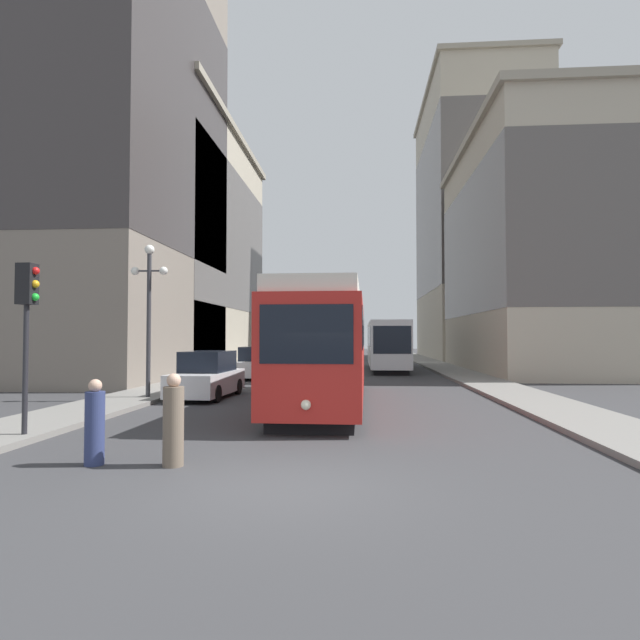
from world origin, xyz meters
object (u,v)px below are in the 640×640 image
streetcar (327,345)px  pedestrian_crossing_far (173,423)px  lamp_post_left_near (149,297)px  parked_car_left_mid (256,364)px  parked_car_left_near (207,376)px  traffic_light_near_left (27,302)px  pedestrian_crossing_near (95,425)px  transit_bus (387,343)px

streetcar → pedestrian_crossing_far: streetcar is taller
streetcar → lamp_post_left_near: bearing=177.5°
parked_car_left_mid → parked_car_left_near: bearing=-90.5°
lamp_post_left_near → traffic_light_near_left: bearing=-88.3°
parked_car_left_near → pedestrian_crossing_near: size_ratio=2.92×
streetcar → pedestrian_crossing_near: 10.02m
transit_bus → traffic_light_near_left: traffic_light_near_left is taller
parked_car_left_near → pedestrian_crossing_far: 11.00m
traffic_light_near_left → lamp_post_left_near: (-0.22, 7.49, 0.70)m
transit_bus → pedestrian_crossing_near: bearing=-103.5°
parked_car_left_near → traffic_light_near_left: traffic_light_near_left is taller
pedestrian_crossing_far → traffic_light_near_left: 5.26m
pedestrian_crossing_near → traffic_light_near_left: size_ratio=0.40×
pedestrian_crossing_near → pedestrian_crossing_far: pedestrian_crossing_far is taller
parked_car_left_mid → traffic_light_near_left: size_ratio=1.13×
parked_car_left_near → streetcar: bearing=-15.4°
pedestrian_crossing_near → lamp_post_left_near: 10.48m
traffic_light_near_left → streetcar: bearing=47.8°
traffic_light_near_left → lamp_post_left_near: 7.53m
streetcar → parked_car_left_near: size_ratio=2.82×
parked_car_left_mid → pedestrian_crossing_far: 20.43m
parked_car_left_near → traffic_light_near_left: size_ratio=1.18×
parked_car_left_near → pedestrian_crossing_near: (1.05, -10.73, -0.10)m
parked_car_left_near → pedestrian_crossing_near: 10.78m
transit_bus → pedestrian_crossing_near: transit_bus is taller
pedestrian_crossing_far → traffic_light_near_left: bearing=-87.2°
parked_car_left_near → lamp_post_left_near: size_ratio=0.82×
parked_car_left_near → parked_car_left_mid: size_ratio=1.05×
traffic_light_near_left → parked_car_left_near: bearing=79.0°
parked_car_left_mid → pedestrian_crossing_far: bearing=-83.4°
traffic_light_near_left → pedestrian_crossing_far: bearing=-25.8°
parked_car_left_near → lamp_post_left_near: bearing=-146.0°
parked_car_left_near → parked_car_left_mid: bearing=92.4°
parked_car_left_mid → lamp_post_left_near: (-1.90, -10.74, 3.03)m
pedestrian_crossing_far → lamp_post_left_near: (-4.44, 9.53, 3.08)m
pedestrian_crossing_near → lamp_post_left_near: bearing=-74.8°
pedestrian_crossing_near → lamp_post_left_near: size_ratio=0.28×
streetcar → lamp_post_left_near: 6.92m
parked_car_left_near → pedestrian_crossing_far: (2.54, -10.70, -0.05)m
streetcar → parked_car_left_near: (-4.78, 1.54, -1.26)m
lamp_post_left_near → parked_car_left_mid: bearing=80.0°
traffic_light_near_left → pedestrian_crossing_near: bearing=-37.1°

